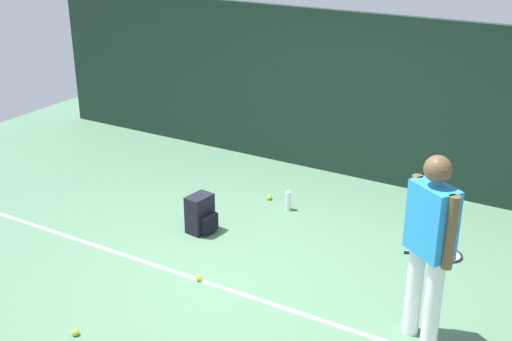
% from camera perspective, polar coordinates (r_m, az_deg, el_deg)
% --- Properties ---
extents(ground_plane, '(12.00, 12.00, 0.00)m').
position_cam_1_polar(ground_plane, '(6.77, -1.74, -8.97)').
color(ground_plane, '#4C7556').
extents(back_fence, '(10.00, 0.10, 2.20)m').
position_cam_1_polar(back_fence, '(8.80, 8.66, 6.23)').
color(back_fence, '#192D23').
rests_on(back_fence, ground).
extents(court_line, '(9.00, 0.05, 0.00)m').
position_cam_1_polar(court_line, '(6.58, -2.98, -9.99)').
color(court_line, white).
rests_on(court_line, ground).
extents(tennis_player, '(0.46, 0.40, 1.70)m').
position_cam_1_polar(tennis_player, '(5.56, 14.70, -5.83)').
color(tennis_player, white).
rests_on(tennis_player, ground).
extents(tennis_racket, '(0.63, 0.43, 0.03)m').
position_cam_1_polar(tennis_racket, '(7.37, 15.88, -6.99)').
color(tennis_racket, black).
rests_on(tennis_racket, ground).
extents(backpack, '(0.31, 0.32, 0.44)m').
position_cam_1_polar(backpack, '(7.52, -4.76, -3.80)').
color(backpack, black).
rests_on(backpack, ground).
extents(tennis_ball_near_player, '(0.07, 0.07, 0.07)m').
position_cam_1_polar(tennis_ball_near_player, '(8.34, 1.14, -2.30)').
color(tennis_ball_near_player, '#CCE033').
rests_on(tennis_ball_near_player, ground).
extents(tennis_ball_by_fence, '(0.07, 0.07, 0.07)m').
position_cam_1_polar(tennis_ball_by_fence, '(6.68, -4.93, -9.16)').
color(tennis_ball_by_fence, '#CCE033').
rests_on(tennis_ball_by_fence, ground).
extents(tennis_ball_mid_court, '(0.07, 0.07, 0.07)m').
position_cam_1_polar(tennis_ball_mid_court, '(6.13, -15.29, -13.25)').
color(tennis_ball_mid_court, '#CCE033').
rests_on(tennis_ball_mid_court, ground).
extents(water_bottle, '(0.07, 0.07, 0.24)m').
position_cam_1_polar(water_bottle, '(8.05, 2.78, -2.61)').
color(water_bottle, white).
rests_on(water_bottle, ground).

